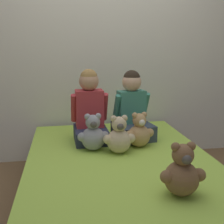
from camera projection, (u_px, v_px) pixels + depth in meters
name	position (u px, v px, depth m)	size (l,w,h in m)	color
ground_plane	(120.00, 205.00, 2.30)	(14.00, 14.00, 0.00)	brown
wall_behind_bed	(101.00, 48.00, 3.08)	(8.00, 0.06, 2.50)	silver
bed	(121.00, 183.00, 2.25)	(1.47, 2.05, 0.41)	#997F60
child_on_left	(90.00, 111.00, 2.57)	(0.34, 0.38, 0.66)	#282D47
child_on_right	(132.00, 111.00, 2.64)	(0.39, 0.40, 0.64)	#384251
teddy_bear_held_by_left_child	(93.00, 135.00, 2.35)	(0.27, 0.20, 0.32)	#939399
teddy_bear_held_by_right_child	(139.00, 132.00, 2.43)	(0.26, 0.19, 0.31)	tan
teddy_bear_between_children	(119.00, 137.00, 2.29)	(0.27, 0.20, 0.32)	#D1B78E
teddy_bear_at_foot_of_bed	(182.00, 173.00, 1.64)	(0.27, 0.21, 0.33)	brown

